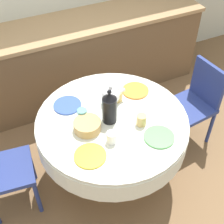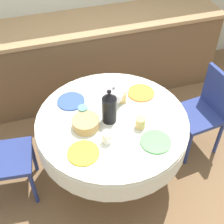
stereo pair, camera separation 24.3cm
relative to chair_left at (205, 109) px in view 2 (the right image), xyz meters
The scene contains 15 objects.
ground_plane 1.07m from the chair_left, behind, with size 12.00×12.00×0.00m, color brown.
kitchen_counter 1.52m from the chair_left, 128.73° to the left, with size 3.24×0.64×0.92m.
dining_table 0.96m from the chair_left, behind, with size 1.24×1.24×0.73m.
chair_left is the anchor object (origin of this frame).
plate_near_left 1.33m from the chair_left, 163.24° to the right, with size 0.23×0.23×0.01m, color yellow.
cup_near_left 1.14m from the chair_left, 163.32° to the right, with size 0.08×0.08×0.09m, color white.
plate_near_right 0.87m from the chair_left, 148.74° to the right, with size 0.23×0.23×0.01m, color #5BA85B.
cup_near_right 0.86m from the chair_left, 161.87° to the right, with size 0.08×0.08×0.09m, color #DBB766.
plate_far_left 1.26m from the chair_left, behind, with size 0.23×0.23×0.01m, color #3856AD.
cup_far_left 1.19m from the chair_left, behind, with size 0.08×0.08×0.09m, color #5BA39E.
plate_far_right 0.68m from the chair_left, 168.63° to the left, with size 0.23×0.23×0.01m, color orange.
cup_far_right 0.86m from the chair_left, behind, with size 0.08×0.08×0.09m, color #DBB766.
coffee_carafe 1.05m from the chair_left, behind, with size 0.11×0.11×0.31m.
teapot 0.94m from the chair_left, behind, with size 0.21×0.15×0.20m.
bread_basket 1.21m from the chair_left, behind, with size 0.21×0.21×0.08m, color tan.
Camera 2 is at (-0.52, -1.68, 2.50)m, focal length 50.00 mm.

